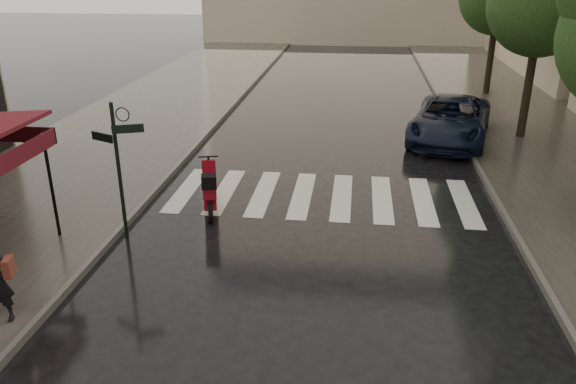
# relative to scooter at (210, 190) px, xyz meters

# --- Properties ---
(ground) EXTENTS (120.00, 120.00, 0.00)m
(ground) POSITION_rel_scooter_xyz_m (-0.31, -4.64, -0.57)
(ground) COLOR black
(ground) RESTS_ON ground
(sidewalk_near) EXTENTS (6.00, 60.00, 0.12)m
(sidewalk_near) POSITION_rel_scooter_xyz_m (-4.81, 7.36, -0.51)
(sidewalk_near) COLOR #38332D
(sidewalk_near) RESTS_ON ground
(sidewalk_far) EXTENTS (5.50, 60.00, 0.12)m
(sidewalk_far) POSITION_rel_scooter_xyz_m (9.94, 7.36, -0.51)
(sidewalk_far) COLOR #38332D
(sidewalk_far) RESTS_ON ground
(curb_near) EXTENTS (0.12, 60.00, 0.16)m
(curb_near) POSITION_rel_scooter_xyz_m (-1.76, 7.36, -0.50)
(curb_near) COLOR #595651
(curb_near) RESTS_ON ground
(curb_far) EXTENTS (0.12, 60.00, 0.16)m
(curb_far) POSITION_rel_scooter_xyz_m (7.14, 7.36, -0.50)
(curb_far) COLOR #595651
(curb_far) RESTS_ON ground
(crosswalk) EXTENTS (7.85, 3.20, 0.01)m
(crosswalk) POSITION_rel_scooter_xyz_m (2.67, 1.36, -0.56)
(crosswalk) COLOR silver
(crosswalk) RESTS_ON ground
(signpost) EXTENTS (1.17, 0.29, 3.10)m
(signpost) POSITION_rel_scooter_xyz_m (-1.50, -1.64, 1.26)
(signpost) COLOR black
(signpost) RESTS_ON ground
(scooter) EXTENTS (0.78, 1.83, 1.23)m
(scooter) POSITION_rel_scooter_xyz_m (0.00, 0.00, 0.00)
(scooter) COLOR black
(scooter) RESTS_ON ground
(parked_car) EXTENTS (3.62, 5.71, 1.47)m
(parked_car) POSITION_rel_scooter_xyz_m (6.69, 6.92, 0.16)
(parked_car) COLOR black
(parked_car) RESTS_ON ground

